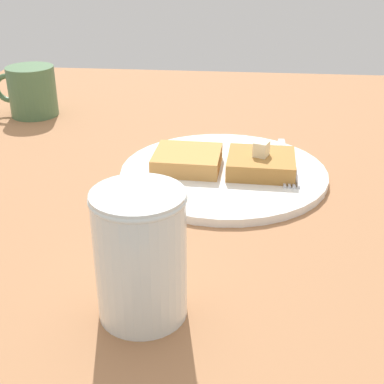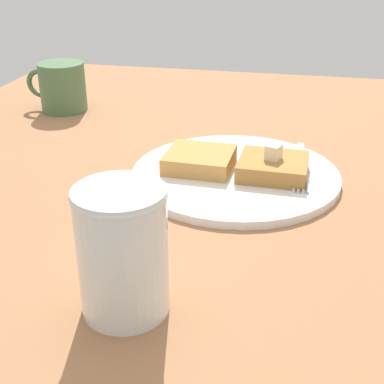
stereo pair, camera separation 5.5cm
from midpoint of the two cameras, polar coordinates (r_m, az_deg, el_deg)
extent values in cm
cube|color=#9D6A45|center=(75.67, 5.68, 2.53)|extent=(101.10, 101.10, 2.74)
cylinder|color=white|center=(69.12, 6.93, 1.79)|extent=(26.58, 26.58, 1.01)
torus|color=navy|center=(69.07, 6.94, 1.87)|extent=(26.58, 26.58, 0.80)
cube|color=#A97334|center=(68.14, 10.95, 2.58)|extent=(8.73, 8.20, 2.18)
cube|color=#C78C48|center=(69.14, 3.11, 3.40)|extent=(8.73, 8.20, 2.18)
cube|color=beige|center=(67.37, 11.03, 4.16)|extent=(2.23, 2.34, 1.87)
cube|color=silver|center=(74.40, 13.63, 3.61)|extent=(1.21, 10.02, 0.36)
cube|color=silver|center=(68.52, 13.80, 1.59)|extent=(2.29, 2.87, 0.36)
cube|color=silver|center=(65.87, 14.61, 0.46)|extent=(0.42, 3.21, 0.36)
cube|color=silver|center=(65.82, 14.13, 0.50)|extent=(0.42, 3.21, 0.36)
cube|color=silver|center=(65.78, 13.65, 0.53)|extent=(0.42, 3.21, 0.36)
cube|color=silver|center=(65.74, 13.18, 0.57)|extent=(0.42, 3.21, 0.36)
cylinder|color=#3B1A08|center=(43.92, -3.73, -7.84)|extent=(6.79, 6.79, 8.73)
cylinder|color=silver|center=(43.25, -3.78, -6.50)|extent=(7.38, 7.38, 11.18)
torus|color=silver|center=(40.70, -3.99, -0.40)|extent=(7.59, 7.59, 0.50)
cylinder|color=#4B6F48|center=(96.68, -12.03, 10.88)|extent=(7.93, 7.93, 8.34)
torus|color=#4B6F48|center=(98.32, -14.33, 11.15)|extent=(5.07, 0.90, 5.07)
camera|label=1|loc=(0.03, -87.14, 1.42)|focal=50.00mm
camera|label=2|loc=(0.03, 92.86, -1.42)|focal=50.00mm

